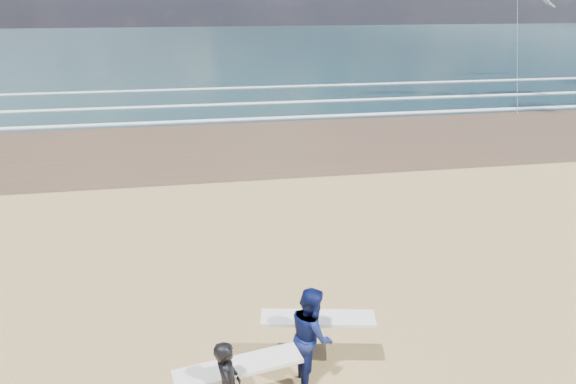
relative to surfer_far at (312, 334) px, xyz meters
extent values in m
cube|color=brown|center=(18.47, 17.43, -1.00)|extent=(220.00, 12.00, 0.01)
cube|color=#1A3339|center=(18.47, 71.43, -0.99)|extent=(220.00, 100.00, 0.02)
cube|color=white|center=(18.47, 22.23, -0.95)|extent=(220.00, 0.50, 0.05)
cube|color=white|center=(18.47, 26.93, -0.95)|extent=(220.00, 0.50, 0.05)
cube|color=white|center=(18.47, 33.43, -0.95)|extent=(220.00, 0.50, 0.05)
cube|color=white|center=(-1.43, -0.67, 0.01)|extent=(2.26, 0.91, 0.07)
imported|color=#0E1851|center=(-0.01, -0.02, -0.01)|extent=(0.76, 0.98, 1.99)
cube|color=white|center=(0.19, 0.33, 0.10)|extent=(2.26, 0.93, 0.07)
cube|color=slate|center=(17.82, 21.00, -0.95)|extent=(0.12, 0.12, 0.10)
camera|label=1|loc=(-1.82, -7.80, 5.92)|focal=32.00mm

